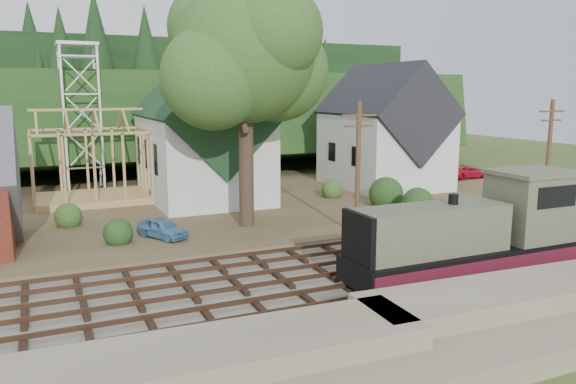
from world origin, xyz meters
name	(u,v)px	position (x,y,z in m)	size (l,w,h in m)	color
ground	(282,284)	(0.00, 0.00, 0.00)	(140.00, 140.00, 0.00)	#384C1E
embankment	(391,368)	(0.00, -8.50, 0.00)	(64.00, 5.00, 1.60)	#7F7259
railroad_bed	(282,283)	(0.00, 0.00, 0.08)	(64.00, 11.00, 0.16)	#726B5B
village_flat	(184,207)	(0.00, 18.00, 0.15)	(64.00, 26.00, 0.30)	brown
hillside	(132,168)	(0.00, 42.00, 0.00)	(70.00, 28.00, 8.00)	#1E3F19
ridge	(113,154)	(0.00, 58.00, 0.00)	(80.00, 20.00, 12.00)	black
church	(202,136)	(2.00, 19.68, 5.18)	(8.40, 15.17, 13.00)	silver
farmhouse	(384,134)	(18.00, 19.00, 4.87)	(8.40, 10.80, 10.60)	silver
timber_frame	(90,163)	(-6.00, 22.00, 3.27)	(8.20, 6.20, 6.99)	tan
lattice_tower	(78,72)	(-6.00, 28.00, 10.03)	(3.20, 3.20, 12.12)	silver
big_tree	(247,62)	(2.17, 10.08, 10.22)	(10.90, 8.40, 14.70)	#38281E
telegraph_pole_near	(358,168)	(7.00, 5.20, 4.25)	(2.20, 0.28, 8.00)	#4C331E
telegraph_pole_far	(549,155)	(22.00, 5.20, 4.25)	(2.20, 0.28, 8.00)	#4C331E
locomotive	(476,235)	(8.33, -3.00, 2.10)	(11.79, 2.95, 4.72)	black
car_blue	(162,228)	(-3.42, 9.19, 0.87)	(1.34, 3.34, 1.14)	#558AB6
car_red	(468,172)	(28.00, 19.48, 0.92)	(2.07, 4.49, 1.25)	red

